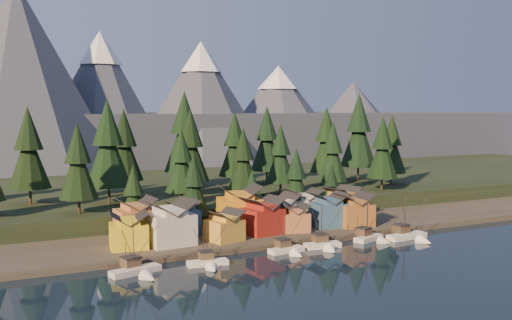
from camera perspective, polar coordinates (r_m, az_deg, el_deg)
name	(u,v)px	position (r m, az deg, el deg)	size (l,w,h in m)	color
ground	(313,264)	(122.56, 5.71, -10.29)	(500.00, 500.00, 0.00)	black
shore_strip	(236,225)	(156.85, -2.04, -6.55)	(400.00, 50.00, 1.50)	#393229
hillside	(178,193)	(202.49, -7.81, -3.29)	(420.00, 100.00, 6.00)	black
dock	(276,245)	(136.28, 2.02, -8.46)	(80.00, 4.00, 1.00)	#483D33
mountain_ridge	(98,121)	(319.36, -15.55, 3.81)	(560.00, 190.00, 90.00)	#4C5462
boat_0	(138,264)	(115.96, -11.70, -10.18)	(10.97, 11.50, 11.55)	beige
boat_1	(209,257)	(119.91, -4.75, -9.67)	(9.03, 9.63, 10.24)	white
boat_3	(289,244)	(130.18, 3.29, -8.39)	(8.86, 9.50, 10.74)	white
boat_4	(324,239)	(135.01, 6.86, -7.84)	(9.12, 9.76, 11.54)	white
boat_5	(372,232)	(144.22, 11.53, -7.07)	(9.36, 9.96, 11.47)	beige
boat_6	(411,231)	(148.17, 15.21, -6.83)	(11.63, 12.50, 12.36)	silver
house_front_0	(129,229)	(131.04, -12.62, -6.78)	(9.10, 8.71, 8.12)	gold
house_front_1	(170,221)	(132.53, -8.59, -6.09)	(10.63, 10.27, 10.21)	beige
house_front_2	(224,225)	(135.42, -3.19, -6.46)	(9.08, 9.13, 7.28)	gold
house_front_3	(262,214)	(142.65, 0.64, -5.47)	(10.20, 9.85, 9.11)	maroon
house_front_4	(294,217)	(145.91, 3.83, -5.70)	(8.05, 8.47, 6.91)	#AF6B3E
house_front_5	(329,209)	(152.00, 7.28, -4.87)	(9.28, 8.59, 8.98)	#315475
house_front_6	(354,209)	(153.81, 9.78, -4.84)	(9.44, 9.01, 8.71)	#9E5D28
house_back_0	(135,217)	(141.28, -11.97, -5.57)	(9.46, 9.13, 9.62)	#AF703E
house_back_1	(182,217)	(143.17, -7.40, -5.63)	(8.14, 8.22, 8.39)	#355F7D
house_back_2	(240,206)	(148.51, -1.66, -4.62)	(12.06, 11.36, 11.18)	orange
house_back_3	(281,209)	(152.17, 2.55, -4.91)	(9.85, 9.14, 8.57)	beige
house_back_4	(304,205)	(157.65, 4.82, -4.49)	(9.23, 8.95, 8.95)	beige
house_back_5	(342,202)	(163.32, 8.62, -4.18)	(9.72, 9.79, 9.05)	olive
tree_hill_1	(29,151)	(169.23, -21.77, 0.84)	(11.71, 11.71, 27.29)	#332319
tree_hill_2	(78,164)	(150.69, -17.38, -0.40)	(9.91, 9.91, 23.08)	#332319
tree_hill_3	(108,147)	(163.94, -14.59, 1.31)	(12.60, 12.60, 29.34)	#332319
tree_hill_4	(124,148)	(180.35, -13.03, 1.21)	(11.44, 11.44, 26.64)	#332319
tree_hill_5	(181,163)	(159.27, -7.47, -0.28)	(9.12, 9.12, 21.25)	#332319
tree_hill_6	(190,148)	(175.76, -6.57, 1.20)	(11.42, 11.42, 26.59)	#332319
tree_hill_7	(243,161)	(164.03, -1.28, -0.09)	(9.10, 9.10, 21.20)	#332319
tree_hill_8	(235,147)	(188.93, -2.12, 1.32)	(10.96, 10.96, 25.52)	#332319
tree_hill_9	(281,156)	(177.37, 2.47, 0.43)	(9.41, 9.41, 21.91)	#332319
tree_hill_10	(267,141)	(202.95, 1.10, 1.90)	(11.80, 11.80, 27.50)	#332319
tree_hill_11	(333,154)	(181.32, 7.68, 0.61)	(9.69, 9.69, 22.58)	#332319
tree_hill_12	(326,142)	(198.86, 7.05, 1.75)	(11.70, 11.70, 27.25)	#332319
tree_hill_13	(382,150)	(190.23, 12.53, 1.01)	(10.38, 10.38, 24.17)	#332319
tree_hill_14	(359,133)	(213.88, 10.23, 2.69)	(13.87, 13.87, 32.31)	#332319
tree_hill_15	(185,135)	(192.92, -7.14, 2.51)	(13.97, 13.97, 32.55)	#332319
tree_hill_17	(392,146)	(205.51, 13.42, 1.36)	(10.56, 10.56, 24.59)	#332319
tree_shore_0	(133,196)	(146.13, -12.16, -3.50)	(7.37, 7.37, 17.16)	#332319
tree_shore_1	(194,187)	(150.51, -6.24, -2.67)	(8.37, 8.37, 19.51)	#332319
tree_shore_2	(252,193)	(157.39, -0.38, -3.29)	(6.26, 6.26, 14.57)	#332319
tree_shore_3	(296,179)	(163.47, 4.05, -1.95)	(8.56, 8.56, 19.94)	#332319
tree_shore_4	(331,187)	(170.11, 7.55, -2.65)	(6.38, 6.38, 14.85)	#332319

